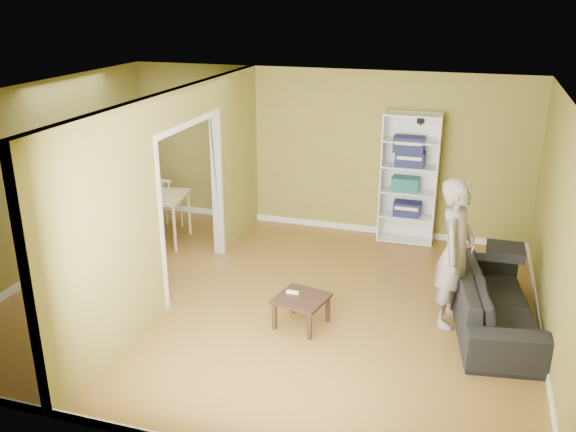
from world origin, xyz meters
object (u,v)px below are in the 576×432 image
object	(u,v)px
chair_left	(104,206)
person	(456,241)
sofa	(495,292)
coffee_table	(301,301)
dining_table	(146,199)
bookshelf	(409,178)
chair_near	(136,221)
chair_far	(169,203)

from	to	relation	value
chair_left	person	bearing A→B (deg)	67.59
sofa	person	distance (m)	0.79
coffee_table	dining_table	bearing A→B (deg)	149.08
bookshelf	coffee_table	size ratio (longest dim) A/B	3.65
sofa	coffee_table	size ratio (longest dim) A/B	4.02
bookshelf	coffee_table	distance (m)	3.25
dining_table	chair_near	bearing A→B (deg)	-78.24
coffee_table	chair_left	bearing A→B (deg)	154.68
chair_left	chair_far	xyz separation A→B (m)	(0.82, 0.60, -0.06)
person	bookshelf	distance (m)	2.59
sofa	chair_far	size ratio (longest dim) A/B	2.47
bookshelf	chair_far	world-z (taller)	bookshelf
sofa	chair_far	world-z (taller)	chair_far
chair_near	chair_far	xyz separation A→B (m)	(-0.03, 1.10, -0.07)
person	dining_table	bearing A→B (deg)	88.03
sofa	person	bearing A→B (deg)	90.80
chair_left	chair_near	xyz separation A→B (m)	(0.85, -0.50, 0.02)
coffee_table	chair_near	world-z (taller)	chair_near
person	chair_near	xyz separation A→B (m)	(-4.57, 0.69, -0.51)
dining_table	chair_far	size ratio (longest dim) A/B	1.36
sofa	dining_table	size ratio (longest dim) A/B	1.82
chair_far	chair_left	bearing A→B (deg)	37.71
coffee_table	dining_table	world-z (taller)	dining_table
coffee_table	chair_left	world-z (taller)	chair_left
sofa	bookshelf	bearing A→B (deg)	20.00
coffee_table	bookshelf	bearing A→B (deg)	74.70
person	chair_near	size ratio (longest dim) A/B	1.98
person	chair_left	xyz separation A→B (m)	(-5.42, 1.18, -0.53)
sofa	coffee_table	distance (m)	2.24
dining_table	chair_far	distance (m)	0.62
dining_table	chair_near	world-z (taller)	chair_near
bookshelf	chair_left	size ratio (longest dim) A/B	1.99
sofa	chair_near	distance (m)	5.09
sofa	coffee_table	world-z (taller)	sofa
dining_table	chair_far	bearing A→B (deg)	82.22
sofa	bookshelf	size ratio (longest dim) A/B	1.10
coffee_table	chair_far	bearing A→B (deg)	141.09
sofa	chair_far	bearing A→B (deg)	62.97
sofa	chair_left	world-z (taller)	chair_left
sofa	dining_table	xyz separation A→B (m)	(-5.16, 1.13, 0.26)
person	coffee_table	xyz separation A→B (m)	(-1.65, -0.60, -0.73)
person	dining_table	world-z (taller)	person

